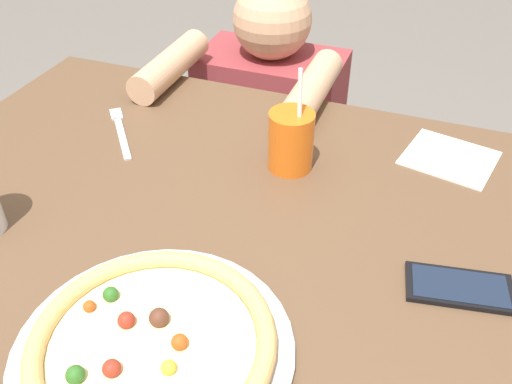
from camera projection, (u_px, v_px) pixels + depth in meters
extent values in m
cube|color=brown|center=(215.00, 226.00, 0.94)|extent=(1.21, 0.90, 0.04)
cylinder|color=#443122|center=(105.00, 201.00, 1.59)|extent=(0.07, 0.07, 0.71)
cylinder|color=#443122|center=(493.00, 301.00, 1.30)|extent=(0.07, 0.07, 0.71)
cylinder|color=#B7B7BC|center=(154.00, 351.00, 0.71)|extent=(0.36, 0.36, 0.01)
cylinder|color=beige|center=(153.00, 346.00, 0.70)|extent=(0.26, 0.26, 0.01)
torus|color=tan|center=(152.00, 342.00, 0.70)|extent=(0.31, 0.31, 0.03)
sphere|color=#2D6623|center=(111.00, 294.00, 0.75)|extent=(0.02, 0.02, 0.02)
sphere|color=gold|center=(169.00, 368.00, 0.66)|extent=(0.02, 0.02, 0.02)
sphere|color=brown|center=(159.00, 318.00, 0.72)|extent=(0.03, 0.03, 0.03)
sphere|color=#BF4C19|center=(89.00, 306.00, 0.74)|extent=(0.02, 0.02, 0.02)
sphere|color=#BF4C19|center=(180.00, 342.00, 0.69)|extent=(0.02, 0.02, 0.02)
sphere|color=maroon|center=(126.00, 320.00, 0.72)|extent=(0.02, 0.02, 0.02)
sphere|color=maroon|center=(112.00, 368.00, 0.66)|extent=(0.02, 0.02, 0.02)
sphere|color=#2D6623|center=(75.00, 375.00, 0.65)|extent=(0.02, 0.02, 0.02)
cylinder|color=orange|center=(291.00, 141.00, 1.01)|extent=(0.08, 0.08, 0.11)
cylinder|color=white|center=(300.00, 97.00, 0.95)|extent=(0.02, 0.02, 0.10)
cube|color=white|center=(449.00, 158.00, 1.06)|extent=(0.19, 0.18, 0.00)
cube|color=silver|center=(122.00, 138.00, 1.11)|extent=(0.11, 0.13, 0.00)
cube|color=silver|center=(116.00, 114.00, 1.19)|extent=(0.05, 0.05, 0.00)
cube|color=black|center=(459.00, 288.00, 0.79)|extent=(0.16, 0.10, 0.01)
cube|color=#192338|center=(460.00, 286.00, 0.79)|extent=(0.14, 0.08, 0.00)
cylinder|color=#333847|center=(269.00, 208.00, 1.77)|extent=(0.31, 0.31, 0.45)
cube|color=maroon|center=(271.00, 105.00, 1.54)|extent=(0.38, 0.22, 0.29)
sphere|color=tan|center=(272.00, 20.00, 1.39)|extent=(0.20, 0.20, 0.20)
cylinder|color=tan|center=(170.00, 65.00, 1.30)|extent=(0.07, 0.28, 0.07)
cylinder|color=tan|center=(312.00, 89.00, 1.21)|extent=(0.07, 0.28, 0.07)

